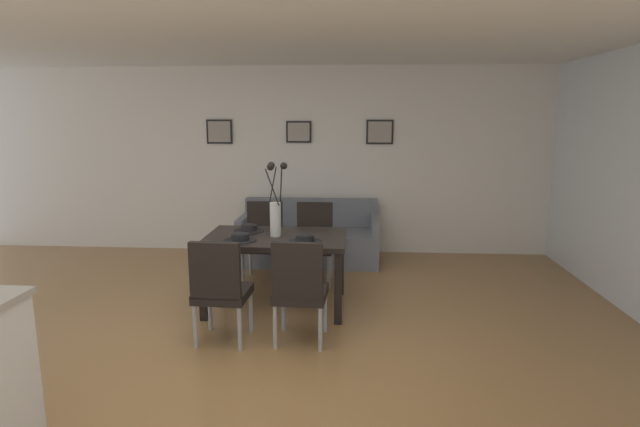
{
  "coord_description": "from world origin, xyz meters",
  "views": [
    {
      "loc": [
        0.9,
        -3.9,
        1.92
      ],
      "look_at": [
        0.57,
        0.96,
        0.98
      ],
      "focal_mm": 28.49,
      "sensor_mm": 36.0,
      "label": 1
    }
  ],
  "objects_px": {
    "dining_chair_near_left": "(220,286)",
    "framed_picture_left": "(219,132)",
    "framed_picture_center": "(299,132)",
    "dining_table": "(276,245)",
    "sofa": "(310,240)",
    "bowl_near_right": "(249,227)",
    "framed_picture_right": "(380,132)",
    "dining_chair_near_right": "(263,237)",
    "dining_chair_far_left": "(299,287)",
    "bowl_far_left": "(305,237)",
    "bowl_near_left": "(240,236)",
    "centerpiece_vase": "(275,208)",
    "dining_chair_far_right": "(314,238)"
  },
  "relations": [
    {
      "from": "dining_table",
      "to": "dining_chair_near_left",
      "type": "relative_size",
      "value": 1.52
    },
    {
      "from": "dining_chair_far_left",
      "to": "dining_table",
      "type": "bearing_deg",
      "value": 111.02
    },
    {
      "from": "dining_chair_far_left",
      "to": "bowl_near_right",
      "type": "distance_m",
      "value": 1.27
    },
    {
      "from": "dining_chair_near_right",
      "to": "framed_picture_right",
      "type": "relative_size",
      "value": 2.5
    },
    {
      "from": "bowl_near_left",
      "to": "framed_picture_right",
      "type": "height_order",
      "value": "framed_picture_right"
    },
    {
      "from": "dining_chair_near_right",
      "to": "dining_table",
      "type": "bearing_deg",
      "value": -72.07
    },
    {
      "from": "dining_chair_near_left",
      "to": "framed_picture_left",
      "type": "xyz_separation_m",
      "value": [
        -0.78,
        3.08,
        1.19
      ]
    },
    {
      "from": "dining_table",
      "to": "bowl_near_right",
      "type": "distance_m",
      "value": 0.4
    },
    {
      "from": "sofa",
      "to": "dining_chair_near_right",
      "type": "bearing_deg",
      "value": -120.61
    },
    {
      "from": "dining_chair_near_left",
      "to": "bowl_near_left",
      "type": "relative_size",
      "value": 5.41
    },
    {
      "from": "bowl_near_left",
      "to": "framed_picture_center",
      "type": "height_order",
      "value": "framed_picture_center"
    },
    {
      "from": "dining_chair_near_right",
      "to": "framed_picture_left",
      "type": "relative_size",
      "value": 2.53
    },
    {
      "from": "bowl_far_left",
      "to": "sofa",
      "type": "height_order",
      "value": "bowl_far_left"
    },
    {
      "from": "dining_chair_near_left",
      "to": "sofa",
      "type": "xyz_separation_m",
      "value": [
        0.53,
        2.59,
        -0.23
      ]
    },
    {
      "from": "bowl_near_right",
      "to": "framed_picture_right",
      "type": "relative_size",
      "value": 0.46
    },
    {
      "from": "dining_table",
      "to": "bowl_far_left",
      "type": "height_order",
      "value": "bowl_far_left"
    },
    {
      "from": "dining_chair_near_left",
      "to": "bowl_far_left",
      "type": "xyz_separation_m",
      "value": [
        0.66,
        0.68,
        0.27
      ]
    },
    {
      "from": "dining_chair_near_right",
      "to": "sofa",
      "type": "height_order",
      "value": "dining_chair_near_right"
    },
    {
      "from": "dining_table",
      "to": "bowl_near_left",
      "type": "distance_m",
      "value": 0.4
    },
    {
      "from": "dining_table",
      "to": "framed_picture_left",
      "type": "height_order",
      "value": "framed_picture_left"
    },
    {
      "from": "dining_table",
      "to": "bowl_near_left",
      "type": "height_order",
      "value": "bowl_near_left"
    },
    {
      "from": "sofa",
      "to": "framed_picture_right",
      "type": "bearing_deg",
      "value": 27.45
    },
    {
      "from": "dining_chair_near_right",
      "to": "bowl_near_right",
      "type": "distance_m",
      "value": 0.74
    },
    {
      "from": "framed_picture_right",
      "to": "dining_chair_near_left",
      "type": "bearing_deg",
      "value": -115.37
    },
    {
      "from": "centerpiece_vase",
      "to": "bowl_near_left",
      "type": "bearing_deg",
      "value": -146.53
    },
    {
      "from": "dining_chair_far_left",
      "to": "framed_picture_right",
      "type": "bearing_deg",
      "value": 75.41
    },
    {
      "from": "dining_chair_far_right",
      "to": "framed_picture_right",
      "type": "bearing_deg",
      "value": 58.62
    },
    {
      "from": "dining_chair_far_left",
      "to": "bowl_far_left",
      "type": "relative_size",
      "value": 5.41
    },
    {
      "from": "dining_table",
      "to": "framed_picture_center",
      "type": "bearing_deg",
      "value": 90.0
    },
    {
      "from": "dining_chair_near_right",
      "to": "framed_picture_right",
      "type": "distance_m",
      "value": 2.25
    },
    {
      "from": "bowl_near_right",
      "to": "framed_picture_right",
      "type": "xyz_separation_m",
      "value": [
        1.43,
        1.98,
        0.93
      ]
    },
    {
      "from": "dining_chair_near_right",
      "to": "framed_picture_right",
      "type": "xyz_separation_m",
      "value": [
        1.41,
        1.29,
        1.19
      ]
    },
    {
      "from": "dining_table",
      "to": "sofa",
      "type": "relative_size",
      "value": 0.77
    },
    {
      "from": "bowl_far_left",
      "to": "dining_chair_far_left",
      "type": "bearing_deg",
      "value": -88.88
    },
    {
      "from": "centerpiece_vase",
      "to": "dining_chair_near_left",
      "type": "bearing_deg",
      "value": -110.92
    },
    {
      "from": "dining_chair_near_right",
      "to": "bowl_near_left",
      "type": "height_order",
      "value": "dining_chair_near_right"
    },
    {
      "from": "bowl_near_left",
      "to": "framed_picture_right",
      "type": "xyz_separation_m",
      "value": [
        1.43,
        2.39,
        0.93
      ]
    },
    {
      "from": "dining_chair_near_right",
      "to": "bowl_far_left",
      "type": "bearing_deg",
      "value": -61.25
    },
    {
      "from": "dining_chair_near_left",
      "to": "framed_picture_right",
      "type": "xyz_separation_m",
      "value": [
        1.46,
        3.08,
        1.19
      ]
    },
    {
      "from": "sofa",
      "to": "framed_picture_right",
      "type": "relative_size",
      "value": 4.96
    },
    {
      "from": "sofa",
      "to": "bowl_far_left",
      "type": "bearing_deg",
      "value": -86.27
    },
    {
      "from": "dining_table",
      "to": "centerpiece_vase",
      "type": "height_order",
      "value": "centerpiece_vase"
    },
    {
      "from": "dining_chair_near_left",
      "to": "centerpiece_vase",
      "type": "bearing_deg",
      "value": 69.08
    },
    {
      "from": "dining_chair_far_left",
      "to": "bowl_near_right",
      "type": "relative_size",
      "value": 5.41
    },
    {
      "from": "dining_chair_far_right",
      "to": "dining_chair_near_right",
      "type": "bearing_deg",
      "value": 177.54
    },
    {
      "from": "dining_chair_near_left",
      "to": "bowl_near_right",
      "type": "bearing_deg",
      "value": 88.69
    },
    {
      "from": "framed_picture_left",
      "to": "framed_picture_center",
      "type": "bearing_deg",
      "value": 0.0
    },
    {
      "from": "bowl_near_right",
      "to": "framed_picture_center",
      "type": "relative_size",
      "value": 0.49
    },
    {
      "from": "bowl_near_left",
      "to": "framed_picture_right",
      "type": "relative_size",
      "value": 0.46
    },
    {
      "from": "dining_chair_far_left",
      "to": "framed_picture_center",
      "type": "distance_m",
      "value": 3.28
    }
  ]
}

